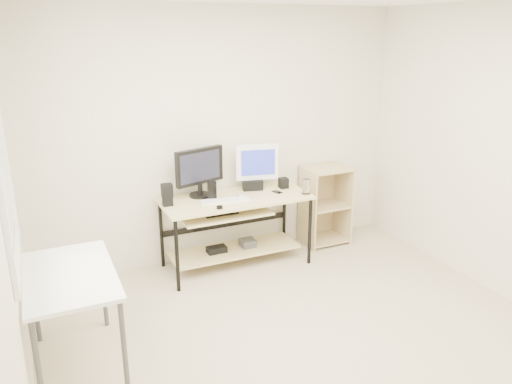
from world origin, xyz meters
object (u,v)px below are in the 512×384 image
Objects in this scene: audio_controller at (212,191)px; shelf_unit at (323,204)px; black_monitor at (200,169)px; desk at (233,217)px; white_imac at (257,163)px; side_table at (70,284)px.

shelf_unit is at bearing 22.26° from audio_controller.
shelf_unit is at bearing -17.39° from black_monitor.
black_monitor reaches higher than shelf_unit.
desk is 1.19m from shelf_unit.
white_imac is (-0.83, 0.00, 0.58)m from shelf_unit.
side_table is at bearing -155.06° from black_monitor.
desk is 0.62m from white_imac.
desk is 1.67× the size of shelf_unit.
shelf_unit is (2.83, 1.22, -0.22)m from side_table.
desk is at bearing -47.66° from black_monitor.
side_table is 1.81m from audio_controller.
desk is 0.60m from black_monitor.
desk is at bearing -172.23° from shelf_unit.
shelf_unit is 1.69× the size of black_monitor.
desk is at bearing -142.70° from white_imac.
black_monitor reaches higher than side_table.
side_table is 2.09× the size of white_imac.
audio_controller is (-0.21, 0.03, 0.30)m from desk.
white_imac is at bearing 25.28° from desk.
white_imac reaches higher than side_table.
white_imac is at bearing 179.96° from shelf_unit.
side_table is 2.37m from white_imac.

